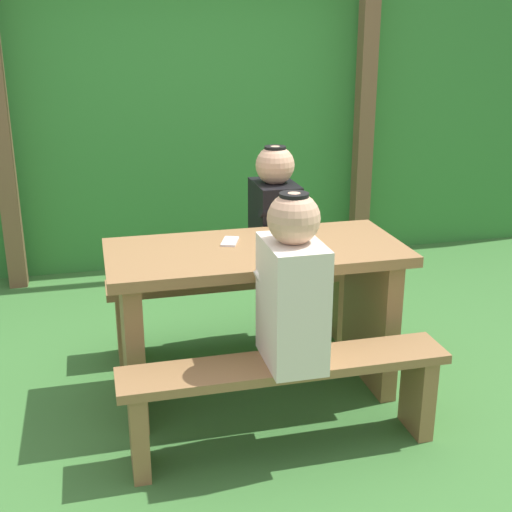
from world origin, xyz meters
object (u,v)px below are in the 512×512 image
(bench_near, at_px, (285,386))
(person_black_coat, at_px, (275,216))
(bench_far, at_px, (234,296))
(drinking_glass, at_px, (298,235))
(person_white_shirt, at_px, (292,286))
(bottle_left, at_px, (296,220))
(cell_phone, at_px, (230,241))
(picnic_table, at_px, (256,296))

(bench_near, height_order, person_black_coat, person_black_coat)
(bench_far, height_order, drinking_glass, drinking_glass)
(person_white_shirt, distance_m, person_black_coat, 1.05)
(bench_far, bearing_deg, bottle_left, -61.18)
(bench_far, height_order, cell_phone, cell_phone)
(person_white_shirt, bearing_deg, cell_phone, 101.53)
(bench_near, distance_m, person_white_shirt, 0.45)
(picnic_table, distance_m, bench_far, 0.56)
(bench_far, relative_size, person_black_coat, 1.95)
(bottle_left, bearing_deg, person_white_shirt, -108.43)
(bench_near, relative_size, bench_far, 1.00)
(bottle_left, bearing_deg, bench_far, 118.82)
(bench_far, relative_size, cell_phone, 10.00)
(bottle_left, bearing_deg, drinking_glass, -102.72)
(drinking_glass, relative_size, bottle_left, 0.44)
(bench_near, bearing_deg, person_black_coat, 77.25)
(bench_far, bearing_deg, cell_phone, -104.08)
(bench_near, distance_m, bench_far, 1.03)
(bench_far, distance_m, drinking_glass, 0.75)
(bench_far, distance_m, bottle_left, 0.72)
(bench_near, bearing_deg, bottle_left, 69.78)
(picnic_table, bearing_deg, cell_phone, 134.58)
(person_black_coat, bearing_deg, cell_phone, -129.46)
(picnic_table, height_order, bench_near, picnic_table)
(drinking_glass, height_order, bottle_left, bottle_left)
(picnic_table, distance_m, bottle_left, 0.42)
(person_black_coat, xyz_separation_m, bottle_left, (-0.01, -0.41, 0.09))
(picnic_table, xyz_separation_m, bench_near, (0.00, -0.52, -0.21))
(person_white_shirt, xyz_separation_m, cell_phone, (-0.13, 0.62, 0.01))
(person_white_shirt, distance_m, drinking_glass, 0.54)
(cell_phone, bearing_deg, person_white_shirt, -57.79)
(picnic_table, bearing_deg, bench_far, 90.00)
(picnic_table, relative_size, bench_near, 1.00)
(drinking_glass, xyz_separation_m, cell_phone, (-0.31, 0.11, -0.04))
(bench_near, height_order, person_white_shirt, person_white_shirt)
(bench_far, bearing_deg, drinking_glass, -68.44)
(picnic_table, relative_size, drinking_glass, 14.85)
(bench_near, relative_size, person_white_shirt, 1.95)
(bench_near, relative_size, cell_phone, 10.00)
(cell_phone, bearing_deg, drinking_glass, 1.70)
(cell_phone, bearing_deg, person_black_coat, 71.22)
(bench_near, height_order, drinking_glass, drinking_glass)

